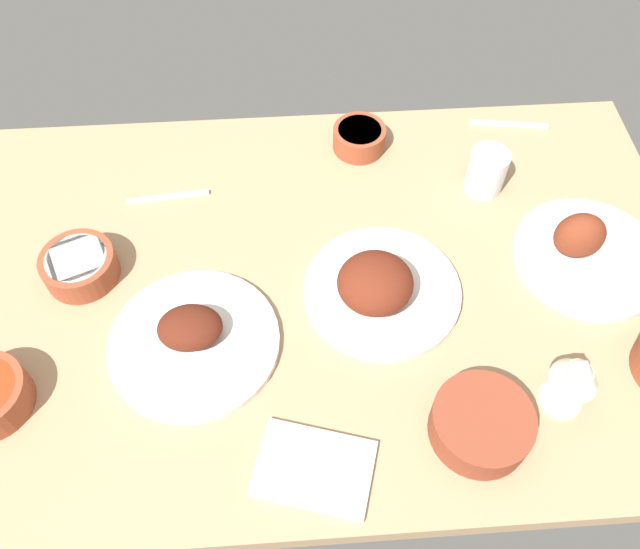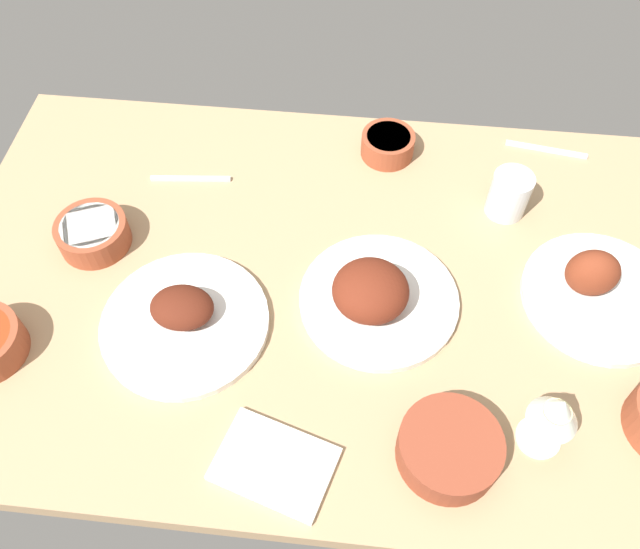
% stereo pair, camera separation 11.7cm
% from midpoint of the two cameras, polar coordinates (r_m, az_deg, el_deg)
% --- Properties ---
extents(dining_table, '(1.40, 0.90, 0.04)m').
position_cam_midpoint_polar(dining_table, '(1.20, -2.78, -1.29)').
color(dining_table, tan).
rests_on(dining_table, ground).
extents(plate_near_viewer, '(0.28, 0.28, 0.10)m').
position_cam_midpoint_polar(plate_near_viewer, '(1.27, 20.01, 1.86)').
color(plate_near_viewer, silver).
rests_on(plate_near_viewer, dining_table).
extents(plate_center_main, '(0.29, 0.29, 0.07)m').
position_cam_midpoint_polar(plate_center_main, '(1.13, -14.10, -5.72)').
color(plate_center_main, silver).
rests_on(plate_center_main, dining_table).
extents(plate_far_side, '(0.28, 0.28, 0.10)m').
position_cam_midpoint_polar(plate_far_side, '(1.14, 2.27, -1.30)').
color(plate_far_side, silver).
rests_on(plate_far_side, dining_table).
extents(bowl_cream, '(0.13, 0.13, 0.05)m').
position_cam_midpoint_polar(bowl_cream, '(1.27, -23.01, 0.55)').
color(bowl_cream, brown).
rests_on(bowl_cream, dining_table).
extents(bowl_potatoes, '(0.11, 0.11, 0.05)m').
position_cam_midpoint_polar(bowl_potatoes, '(1.39, 1.05, 11.87)').
color(bowl_potatoes, brown).
rests_on(bowl_potatoes, dining_table).
extents(bowl_pasta, '(0.16, 0.16, 0.06)m').
position_cam_midpoint_polar(bowl_pasta, '(1.04, 10.91, -13.06)').
color(bowl_pasta, brown).
rests_on(bowl_pasta, dining_table).
extents(wine_glass, '(0.08, 0.08, 0.14)m').
position_cam_midpoint_polar(wine_glass, '(1.03, 18.92, -8.51)').
color(wine_glass, silver).
rests_on(wine_glass, dining_table).
extents(water_tumbler, '(0.08, 0.08, 0.09)m').
position_cam_midpoint_polar(water_tumbler, '(1.32, 12.04, 8.74)').
color(water_tumbler, silver).
rests_on(water_tumbler, dining_table).
extents(folded_napkin, '(0.20, 0.17, 0.01)m').
position_cam_midpoint_polar(folded_napkin, '(1.02, -3.93, -16.99)').
color(folded_napkin, white).
rests_on(folded_napkin, dining_table).
extents(fork_loose, '(0.17, 0.03, 0.01)m').
position_cam_midpoint_polar(fork_loose, '(1.50, 14.22, 12.62)').
color(fork_loose, silver).
rests_on(fork_loose, dining_table).
extents(spoon_loose, '(0.16, 0.02, 0.01)m').
position_cam_midpoint_polar(spoon_loose, '(1.35, -15.72, 6.45)').
color(spoon_loose, silver).
rests_on(spoon_loose, dining_table).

